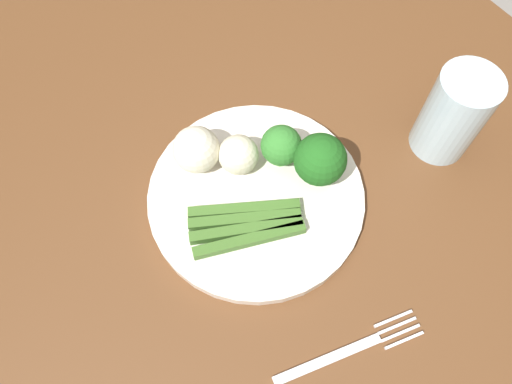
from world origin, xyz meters
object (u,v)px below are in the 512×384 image
Objects in this scene: dining_table at (232,196)px; broccoli_back at (281,146)px; water_glass at (454,114)px; cauliflower_front at (240,154)px; cauliflower_right at (196,150)px; asparagus_bundle at (246,225)px; plate at (256,197)px; broccoli_left at (320,160)px; fork at (350,350)px.

broccoli_back is (0.05, 0.04, 0.16)m from dining_table.
dining_table is at bearing -120.54° from water_glass.
cauliflower_front is 0.25m from water_glass.
cauliflower_right is at bearing -118.13° from water_glass.
broccoli_back is (-0.05, 0.08, 0.03)m from asparagus_bundle.
plate is at bearing -11.34° from cauliflower_front.
broccoli_left is at bearing 42.31° from cauliflower_front.
cauliflower_right is (-0.03, -0.04, 0.00)m from cauliflower_front.
cauliflower_front is (-0.04, 0.01, 0.03)m from plate.
asparagus_bundle is at bearing -88.17° from broccoli_left.
plate is 0.09m from cauliflower_right.
water_glass is at bearing 63.96° from cauliflower_front.
broccoli_left is 0.45× the size of fork.
asparagus_bundle is 0.27m from water_glass.
water_glass is at bearing 75.45° from broccoli_left.
plate is 0.04m from asparagus_bundle.
plate is (0.07, -0.01, 0.12)m from dining_table.
fork is at bearing 2.16° from cauliflower_right.
cauliflower_front reaches higher than plate.
cauliflower_right is (-0.06, -0.08, -0.01)m from broccoli_back.
broccoli_left is at bearing -150.28° from asparagus_bundle.
water_glass is at bearing 74.15° from plate.
broccoli_left is at bearing 25.27° from broccoli_back.
plate is at bearing 97.91° from fork.
cauliflower_front is 0.40× the size of water_glass.
asparagus_bundle is 0.08m from cauliflower_front.
broccoli_back is at bearing 111.94° from plate.
cauliflower_front is at bearing 96.95° from fork.
broccoli_back is 0.05m from broccoli_left.
dining_table is 16.83× the size of broccoli_left.
water_glass reaches higher than broccoli_left.
asparagus_bundle is at bearing 107.95° from fork.
broccoli_left is at bearing 76.29° from fork.
fork is (0.17, 0.01, -0.02)m from asparagus_bundle.
cauliflower_right reaches higher than dining_table.
water_glass is at bearing 59.46° from dining_table.
cauliflower_right reaches higher than asparagus_bundle.
water_glass reaches higher than fork.
asparagus_bundle is 0.10m from broccoli_back.
plate is at bearing -68.06° from broccoli_back.
water_glass reaches higher than plate.
broccoli_back is at bearing -122.32° from asparagus_bundle.
plate is 2.14× the size of water_glass.
asparagus_bundle is at bearing -50.37° from plate.
water_glass is (0.13, 0.23, 0.17)m from dining_table.
plate reaches higher than dining_table.
asparagus_bundle is 0.82× the size of fork.
broccoli_left is at bearing 45.63° from cauliflower_right.
plate is 1.87× the size of asparagus_bundle.
broccoli_left is 0.09m from cauliflower_front.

